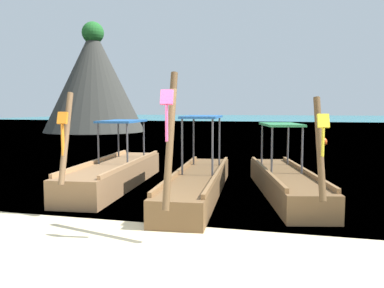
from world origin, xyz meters
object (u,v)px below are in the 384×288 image
(mooring_buoy_near, at_px, (322,142))
(longtail_boat_yellow_ribbon, at_px, (285,182))
(karst_rock, at_px, (92,82))
(longtail_boat_orange_ribbon, at_px, (115,173))
(longtail_boat_pink_ribbon, at_px, (198,182))

(mooring_buoy_near, bearing_deg, longtail_boat_yellow_ribbon, -98.23)
(karst_rock, xyz_separation_m, mooring_buoy_near, (19.71, -10.15, -4.36))
(longtail_boat_orange_ribbon, height_order, karst_rock, karst_rock)
(karst_rock, relative_size, mooring_buoy_near, 18.65)
(karst_rock, bearing_deg, mooring_buoy_near, -27.25)
(mooring_buoy_near, bearing_deg, karst_rock, 152.75)
(longtail_boat_orange_ribbon, distance_m, longtail_boat_pink_ribbon, 2.54)
(karst_rock, distance_m, mooring_buoy_near, 22.60)
(longtail_boat_pink_ribbon, height_order, karst_rock, karst_rock)
(longtail_boat_yellow_ribbon, bearing_deg, mooring_buoy_near, 81.77)
(longtail_boat_pink_ribbon, height_order, mooring_buoy_near, longtail_boat_pink_ribbon)
(longtail_boat_yellow_ribbon, xyz_separation_m, mooring_buoy_near, (1.92, 13.28, -0.07))
(longtail_boat_pink_ribbon, xyz_separation_m, mooring_buoy_near, (4.03, 13.82, -0.07))
(longtail_boat_orange_ribbon, height_order, mooring_buoy_near, longtail_boat_orange_ribbon)
(longtail_boat_yellow_ribbon, relative_size, mooring_buoy_near, 10.48)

